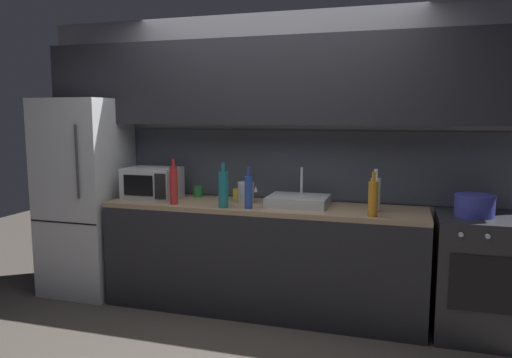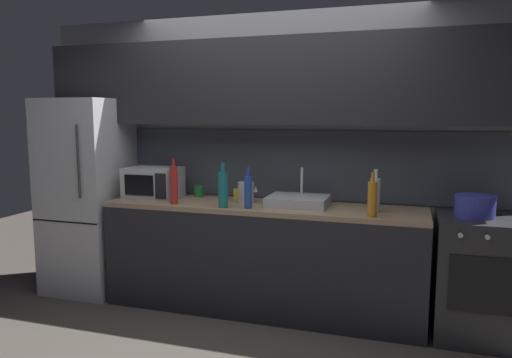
{
  "view_description": "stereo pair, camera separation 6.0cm",
  "coord_description": "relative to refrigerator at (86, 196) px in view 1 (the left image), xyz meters",
  "views": [
    {
      "loc": [
        1.07,
        -2.85,
        1.63
      ],
      "look_at": [
        -0.05,
        0.9,
        1.11
      ],
      "focal_mm": 33.83,
      "sensor_mm": 36.0,
      "label": 1
    },
    {
      "loc": [
        1.13,
        -2.83,
        1.63
      ],
      "look_at": [
        -0.05,
        0.9,
        1.11
      ],
      "focal_mm": 33.83,
      "sensor_mm": 36.0,
      "label": 2
    }
  ],
  "objects": [
    {
      "name": "mug_yellow",
      "position": [
        1.41,
        0.18,
        0.06
      ],
      "size": [
        0.07,
        0.07,
        0.09
      ],
      "primitive_type": "cylinder",
      "color": "gold",
      "rests_on": "counter_run"
    },
    {
      "name": "wine_bottle_teal",
      "position": [
        1.44,
        -0.22,
        0.16
      ],
      "size": [
        0.08,
        0.08,
        0.36
      ],
      "color": "#19666B",
      "rests_on": "counter_run"
    },
    {
      "name": "oven_range",
      "position": [
        3.34,
        -0.0,
        -0.44
      ],
      "size": [
        0.6,
        0.62,
        0.9
      ],
      "color": "#232326",
      "rests_on": "ground"
    },
    {
      "name": "microwave",
      "position": [
        0.68,
        0.02,
        0.15
      ],
      "size": [
        0.46,
        0.35,
        0.27
      ],
      "color": "#A8AAAF",
      "rests_on": "counter_run"
    },
    {
      "name": "cooking_pot",
      "position": [
        3.3,
        0.0,
        0.09
      ],
      "size": [
        0.28,
        0.28,
        0.16
      ],
      "color": "#333899",
      "rests_on": "oven_range"
    },
    {
      "name": "counter_run",
      "position": [
        1.69,
        0.0,
        -0.44
      ],
      "size": [
        2.62,
        0.6,
        0.9
      ],
      "color": "black",
      "rests_on": "ground"
    },
    {
      "name": "wine_bottle_red",
      "position": [
        0.99,
        -0.2,
        0.17
      ],
      "size": [
        0.06,
        0.06,
        0.38
      ],
      "color": "#A82323",
      "rests_on": "counter_run"
    },
    {
      "name": "sink_basin",
      "position": [
        1.99,
        0.03,
        0.05
      ],
      "size": [
        0.48,
        0.38,
        0.3
      ],
      "color": "#ADAFB5",
      "rests_on": "counter_run"
    },
    {
      "name": "kettle",
      "position": [
        1.54,
        0.03,
        0.1
      ],
      "size": [
        0.17,
        0.13,
        0.2
      ],
      "color": "#B7BABF",
      "rests_on": "counter_run"
    },
    {
      "name": "wine_bottle_blue",
      "position": [
        1.64,
        -0.19,
        0.15
      ],
      "size": [
        0.06,
        0.06,
        0.33
      ],
      "color": "#234299",
      "rests_on": "counter_run"
    },
    {
      "name": "wine_bottle_clear",
      "position": [
        2.6,
        -0.04,
        0.15
      ],
      "size": [
        0.08,
        0.08,
        0.33
      ],
      "color": "silver",
      "rests_on": "counter_run"
    },
    {
      "name": "refrigerator",
      "position": [
        0.0,
        0.0,
        0.0
      ],
      "size": [
        0.68,
        0.69,
        1.77
      ],
      "color": "#ADAFB5",
      "rests_on": "ground"
    },
    {
      "name": "mug_green",
      "position": [
        1.04,
        0.19,
        0.06
      ],
      "size": [
        0.08,
        0.08,
        0.1
      ],
      "primitive_type": "cylinder",
      "color": "#1E6B2D",
      "rests_on": "counter_run"
    },
    {
      "name": "back_wall",
      "position": [
        1.69,
        0.3,
        0.66
      ],
      "size": [
        4.36,
        0.44,
        2.5
      ],
      "color": "slate",
      "rests_on": "ground"
    },
    {
      "name": "wine_bottle_amber",
      "position": [
        2.59,
        -0.22,
        0.15
      ],
      "size": [
        0.07,
        0.07,
        0.33
      ],
      "color": "#B27019",
      "rests_on": "counter_run"
    }
  ]
}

